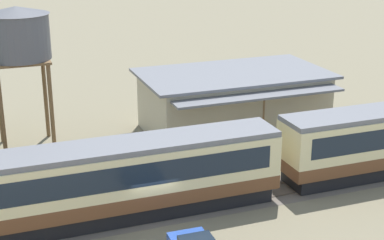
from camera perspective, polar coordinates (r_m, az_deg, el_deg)
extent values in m
plane|color=#7A7056|center=(32.39, -3.89, -9.53)|extent=(600.00, 600.00, 0.00)
cylinder|color=black|center=(36.88, 13.83, -5.59)|extent=(0.90, 0.18, 0.90)
cylinder|color=black|center=(37.96, 12.63, -4.77)|extent=(0.90, 0.18, 0.90)
cube|color=brown|center=(32.08, -7.32, -7.34)|extent=(18.22, 2.90, 0.80)
cube|color=beige|center=(31.43, -7.43, -4.81)|extent=(18.22, 2.90, 2.29)
cube|color=#192330|center=(31.39, -7.44, -4.62)|extent=(16.76, 2.94, 1.28)
cube|color=slate|center=(30.94, -7.53, -2.61)|extent=(18.22, 2.73, 0.30)
cube|color=black|center=(32.46, -7.25, -8.67)|extent=(17.49, 2.50, 0.88)
cylinder|color=black|center=(33.54, 3.16, -7.60)|extent=(0.90, 0.18, 0.90)
cylinder|color=black|center=(34.72, 2.21, -6.61)|extent=(0.90, 0.18, 0.90)
cylinder|color=black|center=(31.24, -17.90, -10.71)|extent=(0.90, 0.18, 0.90)
cylinder|color=black|center=(32.51, -18.05, -9.50)|extent=(0.90, 0.18, 0.90)
cube|color=#665B51|center=(32.56, -8.31, -9.54)|extent=(99.51, 3.60, 0.01)
cube|color=#4C4238|center=(31.94, -8.02, -10.10)|extent=(99.51, 0.12, 0.04)
cube|color=#4C4238|center=(33.18, -8.58, -8.95)|extent=(99.51, 0.12, 0.04)
cube|color=#BCB293|center=(44.67, 3.98, 1.68)|extent=(12.95, 7.32, 4.38)
cube|color=slate|center=(44.05, 4.04, 4.52)|extent=(13.98, 7.91, 0.20)
cube|color=slate|center=(40.32, 6.64, 2.33)|extent=(12.43, 1.60, 0.16)
cylinder|color=brown|center=(40.44, 6.91, -0.65)|extent=(0.14, 0.14, 3.90)
cylinder|color=brown|center=(44.30, -14.03, 2.25)|extent=(0.28, 0.28, 6.24)
cylinder|color=brown|center=(41.21, -13.46, 1.04)|extent=(0.28, 0.28, 6.24)
cylinder|color=brown|center=(40.99, -17.97, 0.53)|extent=(0.28, 0.28, 6.24)
cube|color=brown|center=(41.80, -16.31, 5.61)|extent=(3.75, 3.75, 0.16)
cylinder|color=#56565B|center=(41.48, -16.52, 7.76)|extent=(4.23, 4.23, 3.06)
cone|color=#56565B|center=(41.20, -16.75, 10.18)|extent=(4.45, 4.45, 0.50)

